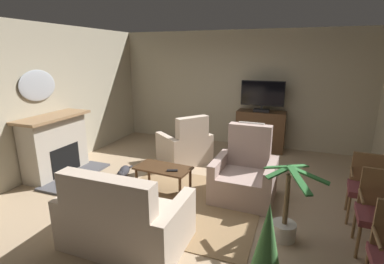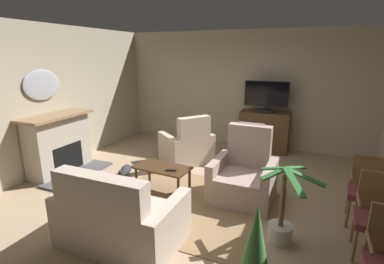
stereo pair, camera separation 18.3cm
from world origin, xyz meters
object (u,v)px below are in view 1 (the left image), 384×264
object	(u,v)px
tv_remote	(172,171)
armchair_near_window	(185,147)
potted_plant_tall_palm_by_window	(285,220)
sofa_floral	(124,220)
television	(262,95)
fireplace	(56,147)
cat	(124,172)
side_chair_mid_row	(380,210)
side_chair_far_end	(368,185)
coffee_table	(163,171)
tv_cabinet	(260,132)
armchair_angled_to_table	(245,176)
potted_plant_leafy_by_curtain	(266,254)
wall_mirror_oval	(38,86)

from	to	relation	value
tv_remote	armchair_near_window	size ratio (longest dim) A/B	0.14
tv_remote	potted_plant_tall_palm_by_window	world-z (taller)	potted_plant_tall_palm_by_window
sofa_floral	television	bearing A→B (deg)	76.05
fireplace	sofa_floral	world-z (taller)	fireplace
cat	side_chair_mid_row	bearing A→B (deg)	-10.64
side_chair_far_end	coffee_table	bearing A→B (deg)	-174.68
tv_cabinet	armchair_angled_to_table	xyz separation A→B (m)	(0.09, -2.48, -0.10)
sofa_floral	potted_plant_leafy_by_curtain	distance (m)	1.73
side_chair_mid_row	sofa_floral	bearing A→B (deg)	-160.95
sofa_floral	side_chair_mid_row	size ratio (longest dim) A/B	1.51
armchair_angled_to_table	cat	xyz separation A→B (m)	(-2.26, 0.00, -0.26)
tv_remote	armchair_angled_to_table	world-z (taller)	armchair_angled_to_table
armchair_near_window	tv_remote	bearing A→B (deg)	-75.70
potted_plant_tall_palm_by_window	side_chair_mid_row	bearing A→B (deg)	9.71
tv_remote	potted_plant_leafy_by_curtain	world-z (taller)	potted_plant_leafy_by_curtain
wall_mirror_oval	potted_plant_tall_palm_by_window	size ratio (longest dim) A/B	0.80
tv_cabinet	side_chair_far_end	distance (m)	3.08
sofa_floral	potted_plant_tall_palm_by_window	bearing A→B (deg)	23.86
tv_remote	armchair_angled_to_table	xyz separation A→B (m)	(1.07, 0.41, -0.11)
coffee_table	armchair_near_window	distance (m)	1.44
side_chair_mid_row	coffee_table	bearing A→B (deg)	171.85
tv_cabinet	potted_plant_tall_palm_by_window	size ratio (longest dim) A/B	1.14
tv_cabinet	armchair_near_window	distance (m)	1.94
fireplace	side_chair_far_end	bearing A→B (deg)	3.43
wall_mirror_oval	armchair_near_window	world-z (taller)	wall_mirror_oval
fireplace	potted_plant_tall_palm_by_window	size ratio (longest dim) A/B	1.44
television	side_chair_far_end	xyz separation A→B (m)	(1.77, -2.47, -0.81)
sofa_floral	cat	distance (m)	2.07
television	armchair_angled_to_table	size ratio (longest dim) A/B	0.84
coffee_table	side_chair_mid_row	distance (m)	2.99
armchair_angled_to_table	cat	distance (m)	2.28
sofa_floral	cat	xyz separation A→B (m)	(-1.14, 1.71, -0.24)
sofa_floral	potted_plant_tall_palm_by_window	xyz separation A→B (m)	(1.80, 0.79, -0.07)
fireplace	armchair_angled_to_table	size ratio (longest dim) A/B	1.21
tv_remote	potted_plant_tall_palm_by_window	bearing A→B (deg)	143.39
coffee_table	potted_plant_leafy_by_curtain	bearing A→B (deg)	-43.31
side_chair_mid_row	potted_plant_tall_palm_by_window	size ratio (longest dim) A/B	0.98
fireplace	side_chair_far_end	distance (m)	5.17
armchair_near_window	sofa_floral	bearing A→B (deg)	-83.12
armchair_near_window	cat	bearing A→B (deg)	-126.05
television	potted_plant_tall_palm_by_window	size ratio (longest dim) A/B	1.00
coffee_table	armchair_angled_to_table	size ratio (longest dim) A/B	0.81
fireplace	armchair_near_window	bearing A→B (deg)	35.80
wall_mirror_oval	armchair_near_window	distance (m)	3.02
tv_remote	tv_cabinet	bearing A→B (deg)	-129.39
television	tv_remote	size ratio (longest dim) A/B	5.72
armchair_near_window	fireplace	bearing A→B (deg)	-144.20
fireplace	wall_mirror_oval	xyz separation A→B (m)	(-0.25, 0.00, 1.13)
coffee_table	side_chair_mid_row	size ratio (longest dim) A/B	0.99
tv_cabinet	television	size ratio (longest dim) A/B	1.14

